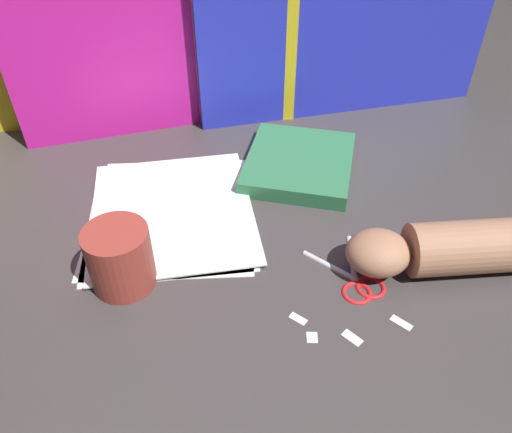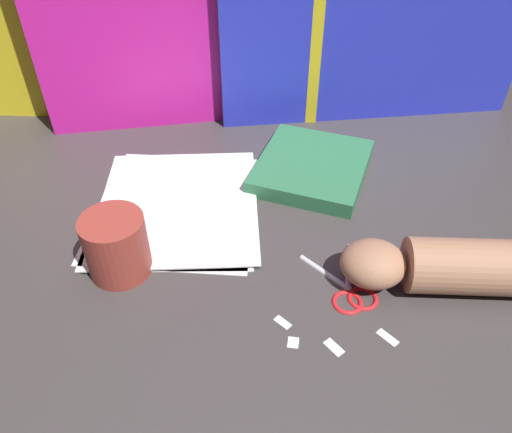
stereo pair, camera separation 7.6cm
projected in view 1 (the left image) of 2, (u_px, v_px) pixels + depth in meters
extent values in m
plane|color=#3D3838|center=(250.00, 243.00, 0.81)|extent=(6.00, 6.00, 0.00)
cube|color=yellow|center=(88.00, 13.00, 0.94)|extent=(0.80, 0.05, 0.48)
cube|color=#2833D1|center=(350.00, 30.00, 1.02)|extent=(0.63, 0.10, 0.37)
cube|color=white|center=(170.00, 213.00, 0.86)|extent=(0.27, 0.31, 0.00)
cube|color=white|center=(172.00, 211.00, 0.86)|extent=(0.30, 0.33, 0.00)
cube|color=white|center=(173.00, 211.00, 0.86)|extent=(0.29, 0.32, 0.00)
cube|color=#2D7247|center=(299.00, 163.00, 0.95)|extent=(0.26, 0.27, 0.03)
sphere|color=silver|center=(355.00, 278.00, 0.74)|extent=(0.01, 0.01, 0.01)
cylinder|color=silver|center=(329.00, 264.00, 0.76)|extent=(0.07, 0.07, 0.01)
torus|color=red|center=(371.00, 286.00, 0.73)|extent=(0.06, 0.06, 0.01)
cylinder|color=silver|center=(352.00, 256.00, 0.78)|extent=(0.02, 0.09, 0.01)
torus|color=red|center=(357.00, 291.00, 0.72)|extent=(0.05, 0.05, 0.01)
cylinder|color=#A87556|center=(484.00, 246.00, 0.74)|extent=(0.23, 0.09, 0.08)
ellipsoid|color=#A87556|center=(378.00, 253.00, 0.73)|extent=(0.10, 0.09, 0.06)
cube|color=white|center=(298.00, 319.00, 0.69)|extent=(0.03, 0.03, 0.00)
cube|color=white|center=(312.00, 337.00, 0.67)|extent=(0.02, 0.02, 0.00)
cube|color=white|center=(401.00, 323.00, 0.68)|extent=(0.03, 0.03, 0.00)
cube|color=white|center=(352.00, 338.00, 0.67)|extent=(0.03, 0.03, 0.00)
cylinder|color=#99382D|center=(120.00, 258.00, 0.71)|extent=(0.09, 0.09, 0.10)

